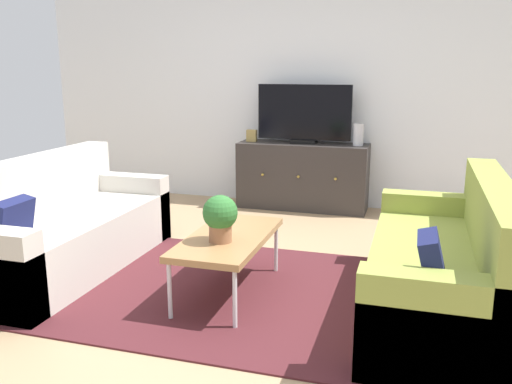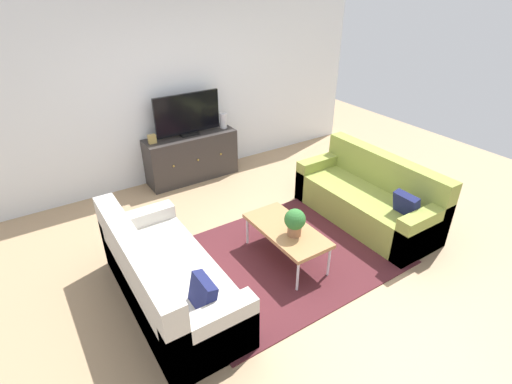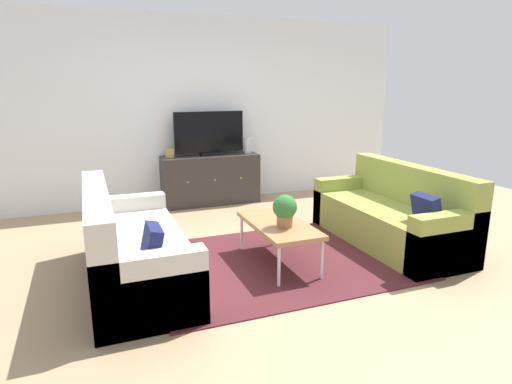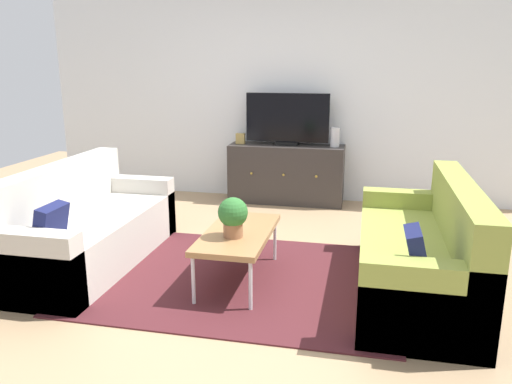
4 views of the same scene
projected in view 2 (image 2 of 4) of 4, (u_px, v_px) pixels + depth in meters
ground_plane at (276, 250)px, 4.69m from camera, size 10.00×10.00×0.00m
wall_back at (179, 90)px, 5.89m from camera, size 6.40×0.12×2.70m
area_rug at (284, 256)px, 4.58m from camera, size 2.50×1.90×0.01m
couch_left_side at (163, 282)px, 3.79m from camera, size 0.81×1.91×0.87m
couch_right_side at (370, 199)px, 5.16m from camera, size 0.81×1.91×0.87m
coffee_table at (286, 231)px, 4.36m from camera, size 0.51×1.05×0.42m
potted_plant at (295, 221)px, 4.16m from camera, size 0.23×0.23×0.31m
tv_console at (192, 157)px, 6.16m from camera, size 1.42×0.47×0.73m
flat_screen_tv at (187, 115)px, 5.85m from camera, size 1.02×0.16×0.63m
glass_vase at (223, 121)px, 6.21m from camera, size 0.11×0.11×0.24m
mantel_clock at (152, 139)px, 5.67m from camera, size 0.11×0.07×0.13m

